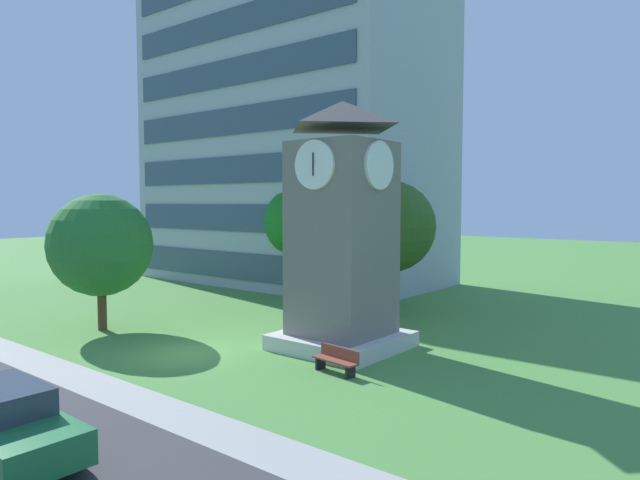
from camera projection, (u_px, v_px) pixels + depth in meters
ground_plane at (194, 354)px, 21.89m from camera, size 160.00×160.00×0.00m
kerb_strip at (87, 381)px, 18.52m from camera, size 120.00×1.60×0.01m
office_building at (292, 130)px, 42.11m from camera, size 21.68×11.75×22.40m
clock_tower at (342, 240)px, 22.54m from camera, size 4.50×4.50×9.78m
park_bench at (336, 360)px, 19.41m from camera, size 1.85×0.72×0.88m
tree_near_tower at (101, 245)px, 25.77m from camera, size 4.64×4.64×6.22m
tree_by_building at (300, 222)px, 36.08m from camera, size 4.62×4.62×6.91m
tree_streetside at (390, 227)px, 29.40m from camera, size 4.73×4.73×6.95m
parked_car_green at (2, 424)px, 12.75m from camera, size 4.78×2.10×1.69m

